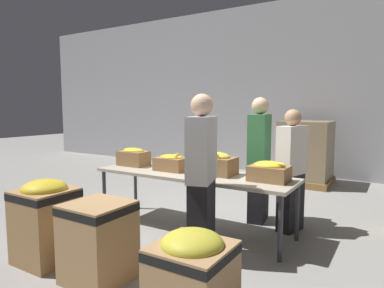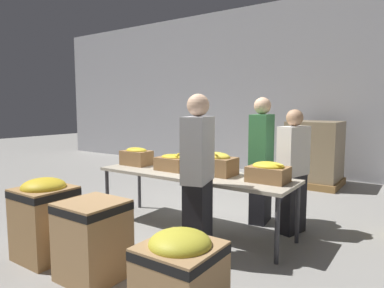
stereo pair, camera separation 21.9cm
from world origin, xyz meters
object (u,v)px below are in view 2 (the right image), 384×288
object	(u,v)px
banana_box_1	(173,162)
volunteer_1	(261,161)
banana_box_2	(215,164)
banana_box_0	(136,156)
donation_bin_1	(93,237)
pallet_stack_0	(315,154)
volunteer_0	(293,172)
sorting_table	(193,177)
donation_bin_0	(45,216)
banana_box_3	(268,172)
donation_bin_2	(180,271)
volunteer_2	(198,178)

from	to	relation	value
banana_box_1	volunteer_1	world-z (taller)	volunteer_1
banana_box_2	banana_box_0	bearing A→B (deg)	-178.47
donation_bin_1	pallet_stack_0	bearing A→B (deg)	82.71
volunteer_0	banana_box_0	bearing A→B (deg)	-58.29
sorting_table	pallet_stack_0	bearing A→B (deg)	80.30
banana_box_0	donation_bin_0	distance (m)	1.67
banana_box_3	donation_bin_2	distance (m)	1.69
volunteer_1	donation_bin_2	size ratio (longest dim) A/B	2.59
donation_bin_0	pallet_stack_0	bearing A→B (deg)	74.52
banana_box_1	donation_bin_2	world-z (taller)	banana_box_1
banana_box_3	volunteer_2	size ratio (longest dim) A/B	0.25
banana_box_2	volunteer_0	bearing A→B (deg)	34.49
volunteer_0	volunteer_1	bearing A→B (deg)	-90.95
banana_box_1	pallet_stack_0	distance (m)	3.59
banana_box_1	volunteer_2	distance (m)	1.06
volunteer_0	donation_bin_1	xyz separation A→B (m)	(-1.13, -2.18, -0.38)
volunteer_2	sorting_table	bearing A→B (deg)	22.13
volunteer_0	donation_bin_1	world-z (taller)	volunteer_0
banana_box_2	donation_bin_0	bearing A→B (deg)	-123.57
donation_bin_2	pallet_stack_0	distance (m)	5.05
banana_box_0	banana_box_1	world-z (taller)	banana_box_0
banana_box_0	pallet_stack_0	xyz separation A→B (m)	(1.61, 3.43, -0.23)
volunteer_1	volunteer_2	bearing A→B (deg)	-11.13
donation_bin_0	banana_box_1	bearing A→B (deg)	73.37
volunteer_0	donation_bin_1	distance (m)	2.48
volunteer_0	donation_bin_2	size ratio (longest dim) A/B	2.35
sorting_table	donation_bin_2	xyz separation A→B (m)	(0.95, -1.56, -0.34)
sorting_table	volunteer_1	size ratio (longest dim) A/B	1.53
donation_bin_1	pallet_stack_0	distance (m)	5.07
donation_bin_0	banana_box_2	bearing A→B (deg)	56.43
volunteer_0	donation_bin_0	distance (m)	2.89
banana_box_0	donation_bin_0	xyz separation A→B (m)	(0.22, -1.60, -0.42)
sorting_table	banana_box_1	distance (m)	0.37
sorting_table	donation_bin_1	world-z (taller)	sorting_table
banana_box_0	donation_bin_1	xyz separation A→B (m)	(0.97, -1.60, -0.48)
donation_bin_1	banana_box_1	bearing A→B (deg)	100.19
banana_box_0	banana_box_2	bearing A→B (deg)	1.53
banana_box_2	donation_bin_1	distance (m)	1.74
volunteer_2	donation_bin_2	distance (m)	1.13
banana_box_2	donation_bin_1	bearing A→B (deg)	-101.56
volunteer_1	donation_bin_0	distance (m)	2.74
banana_box_1	donation_bin_0	distance (m)	1.68
sorting_table	volunteer_0	bearing A→B (deg)	29.89
volunteer_1	donation_bin_0	xyz separation A→B (m)	(-1.39, -2.33, -0.40)
donation_bin_0	sorting_table	bearing A→B (deg)	62.84
volunteer_2	banana_box_2	bearing A→B (deg)	1.21
banana_box_1	pallet_stack_0	xyz separation A→B (m)	(0.92, 3.46, -0.21)
donation_bin_2	sorting_table	bearing A→B (deg)	121.25
pallet_stack_0	donation_bin_2	bearing A→B (deg)	-85.98
banana_box_1	donation_bin_0	xyz separation A→B (m)	(-0.47, -1.57, -0.40)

